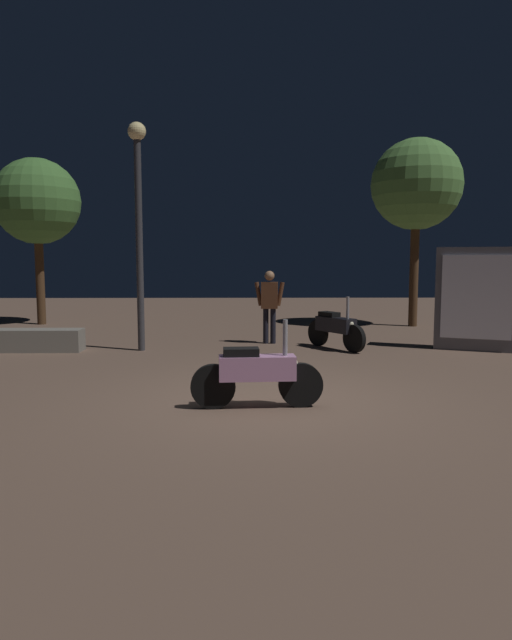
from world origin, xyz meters
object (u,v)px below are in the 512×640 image
(motorcycle_pink_foreground, at_px, (257,373))
(streetlamp_near, at_px, (138,206))
(person_rider_beside, at_px, (269,301))
(kiosk_billboard, at_px, (477,299))
(motorcycle_black_parked_left, at_px, (335,328))

(motorcycle_pink_foreground, xyz_separation_m, streetlamp_near, (-2.29, 4.53, 2.48))
(motorcycle_pink_foreground, distance_m, person_rider_beside, 5.49)
(streetlamp_near, bearing_deg, kiosk_billboard, -0.08)
(motorcycle_black_parked_left, relative_size, streetlamp_near, 0.32)
(motorcycle_black_parked_left, relative_size, person_rider_beside, 0.90)
(motorcycle_pink_foreground, xyz_separation_m, motorcycle_black_parked_left, (1.70, 4.65, 0.00))
(kiosk_billboard, bearing_deg, motorcycle_pink_foreground, 66.91)
(motorcycle_pink_foreground, distance_m, motorcycle_black_parked_left, 4.95)
(person_rider_beside, xyz_separation_m, kiosk_billboard, (4.20, -0.94, 0.10))
(person_rider_beside, bearing_deg, motorcycle_pink_foreground, -178.63)
(streetlamp_near, relative_size, kiosk_billboard, 2.16)
(person_rider_beside, bearing_deg, motorcycle_black_parked_left, -115.85)
(motorcycle_pink_foreground, relative_size, person_rider_beside, 1.04)
(motorcycle_black_parked_left, xyz_separation_m, kiosk_billboard, (2.86, -0.13, 0.61))
(motorcycle_pink_foreground, height_order, streetlamp_near, streetlamp_near)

